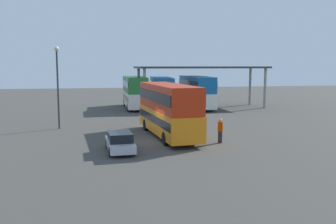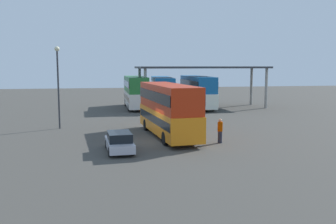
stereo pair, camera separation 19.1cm
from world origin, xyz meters
TOP-DOWN VIEW (x-y plane):
  - ground_plane at (0.00, 0.00)m, footprint 140.00×140.00m
  - double_decker_main at (1.27, 2.20)m, footprint 3.49×10.67m
  - parked_hatchback at (-2.89, -2.61)m, footprint 1.88×4.11m
  - double_decker_near_canopy at (0.53, 22.84)m, footprint 2.59×10.33m
  - double_decker_mid_row at (4.14, 22.74)m, footprint 3.48×11.29m
  - double_decker_far_right at (8.82, 21.72)m, footprint 2.61×11.02m
  - depot_canopy at (9.53, 21.65)m, footprint 18.05×6.69m
  - lamppost_tall at (-7.83, 7.67)m, footprint 0.44×0.44m
  - pedestrian_waiting at (4.63, -1.04)m, footprint 0.38×0.38m

SIDE VIEW (x-z plane):
  - ground_plane at x=0.00m, z-range 0.00..0.00m
  - parked_hatchback at x=-2.89m, z-range 0.00..1.35m
  - pedestrian_waiting at x=4.63m, z-range 0.01..1.84m
  - double_decker_mid_row at x=4.14m, z-range 0.20..4.38m
  - double_decker_main at x=1.27m, z-range 0.20..4.44m
  - double_decker_near_canopy at x=0.53m, z-range 0.20..4.46m
  - double_decker_far_right at x=8.82m, z-range 0.21..4.51m
  - lamppost_tall at x=-7.83m, z-range 0.99..8.43m
  - depot_canopy at x=9.53m, z-range 2.41..8.03m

